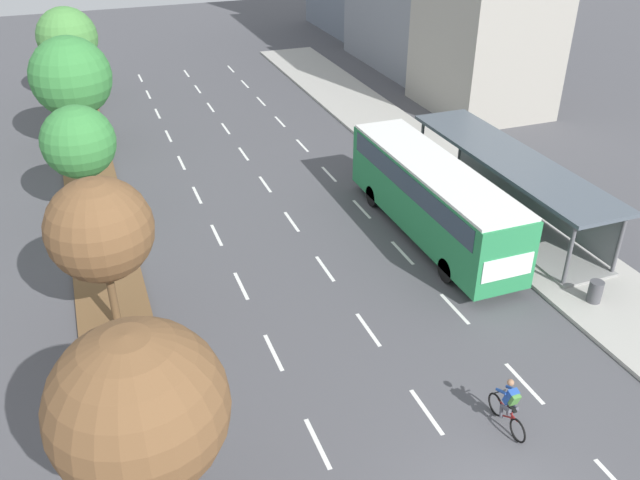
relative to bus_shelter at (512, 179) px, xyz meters
The scene contains 15 objects.
median_strip 18.98m from the bus_shelter, 160.64° to the left, with size 2.60×52.00×0.12m, color brown.
sidewalk_right 6.52m from the bus_shelter, 92.56° to the left, with size 4.50×52.00×0.15m, color #ADAAA3.
lane_divider_left 14.13m from the bus_shelter, 158.51° to the left, with size 0.14×48.73×0.01m.
lane_divider_center 10.98m from the bus_shelter, 151.71° to the left, with size 0.14×48.73×0.01m.
lane_divider_right 8.13m from the bus_shelter, 139.61° to the left, with size 0.14×48.73×0.01m.
bus_shelter is the anchor object (origin of this frame).
bus 4.29m from the bus_shelter, behind, with size 2.54×11.29×3.37m.
cyclist 13.51m from the bus_shelter, 124.68° to the right, with size 0.46×1.82×1.71m.
median_tree_nearest 20.94m from the bus_shelter, 147.85° to the right, with size 3.98×3.98×6.06m.
median_tree_second 18.03m from the bus_shelter, behind, with size 3.50×3.50×5.63m.
median_tree_third 19.24m from the bus_shelter, 160.06° to the left, with size 3.20×3.20×5.24m.
median_tree_fourth 23.64m from the bus_shelter, 139.34° to the left, with size 4.33×4.33×6.24m.
median_tree_fifth 30.00m from the bus_shelter, 126.19° to the left, with size 3.84×3.84×6.15m.
trash_bin 7.25m from the bus_shelter, 98.70° to the right, with size 0.52×0.52×0.85m, color #4C4C51.
building_near_right 16.07m from the bus_shelter, 62.68° to the left, with size 6.63×8.01×12.90m, color #A39E93.
Camera 1 is at (-8.11, -8.41, 14.42)m, focal length 36.92 mm.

